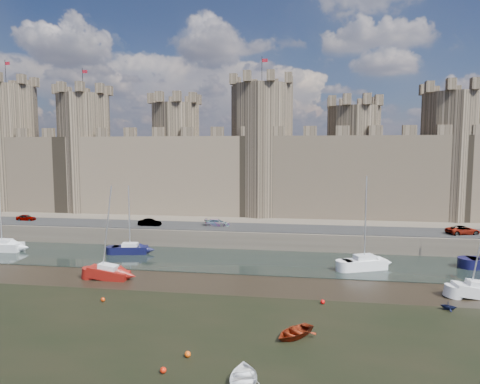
{
  "coord_description": "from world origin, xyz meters",
  "views": [
    {
      "loc": [
        9.95,
        -28.79,
        14.17
      ],
      "look_at": [
        2.1,
        22.0,
        9.07
      ],
      "focal_mm": 32.0,
      "sensor_mm": 36.0,
      "label": 1
    }
  ],
  "objects_px": {
    "car_0": "(26,218)",
    "sailboat_0": "(2,246)",
    "sailboat_1": "(130,249)",
    "sailboat_4": "(108,272)",
    "sailboat_5": "(478,290)",
    "car_3": "(463,230)",
    "car_2": "(217,223)",
    "sailboat_2": "(364,263)",
    "car_1": "(150,223)"
  },
  "relations": [
    {
      "from": "sailboat_1",
      "to": "sailboat_5",
      "type": "xyz_separation_m",
      "value": [
        40.06,
        -11.06,
        -0.03
      ]
    },
    {
      "from": "sailboat_4",
      "to": "sailboat_5",
      "type": "relative_size",
      "value": 1.04
    },
    {
      "from": "car_1",
      "to": "sailboat_5",
      "type": "height_order",
      "value": "sailboat_5"
    },
    {
      "from": "car_2",
      "to": "sailboat_5",
      "type": "relative_size",
      "value": 0.38
    },
    {
      "from": "sailboat_1",
      "to": "sailboat_0",
      "type": "bearing_deg",
      "value": 172.22
    },
    {
      "from": "car_3",
      "to": "sailboat_0",
      "type": "bearing_deg",
      "value": 81.09
    },
    {
      "from": "car_1",
      "to": "car_2",
      "type": "relative_size",
      "value": 0.92
    },
    {
      "from": "car_1",
      "to": "car_2",
      "type": "bearing_deg",
      "value": -83.47
    },
    {
      "from": "sailboat_0",
      "to": "car_1",
      "type": "bearing_deg",
      "value": 23.16
    },
    {
      "from": "car_0",
      "to": "sailboat_1",
      "type": "relative_size",
      "value": 0.34
    },
    {
      "from": "car_3",
      "to": "sailboat_0",
      "type": "xyz_separation_m",
      "value": [
        -63.32,
        -9.14,
        -2.32
      ]
    },
    {
      "from": "car_3",
      "to": "sailboat_2",
      "type": "height_order",
      "value": "sailboat_2"
    },
    {
      "from": "car_2",
      "to": "sailboat_2",
      "type": "bearing_deg",
      "value": -121.84
    },
    {
      "from": "car_2",
      "to": "sailboat_4",
      "type": "height_order",
      "value": "sailboat_4"
    },
    {
      "from": "sailboat_4",
      "to": "sailboat_5",
      "type": "distance_m",
      "value": 37.85
    },
    {
      "from": "car_3",
      "to": "car_0",
      "type": "bearing_deg",
      "value": 71.72
    },
    {
      "from": "sailboat_1",
      "to": "sailboat_4",
      "type": "relative_size",
      "value": 0.9
    },
    {
      "from": "sailboat_2",
      "to": "sailboat_5",
      "type": "relative_size",
      "value": 1.11
    },
    {
      "from": "sailboat_5",
      "to": "car_0",
      "type": "bearing_deg",
      "value": 155.74
    },
    {
      "from": "sailboat_2",
      "to": "car_0",
      "type": "bearing_deg",
      "value": 144.6
    },
    {
      "from": "car_2",
      "to": "sailboat_2",
      "type": "relative_size",
      "value": 0.34
    },
    {
      "from": "sailboat_4",
      "to": "sailboat_5",
      "type": "height_order",
      "value": "sailboat_4"
    },
    {
      "from": "car_2",
      "to": "sailboat_1",
      "type": "distance_m",
      "value": 13.89
    },
    {
      "from": "car_2",
      "to": "car_3",
      "type": "bearing_deg",
      "value": -92.76
    },
    {
      "from": "car_1",
      "to": "car_2",
      "type": "xyz_separation_m",
      "value": [
        10.22,
        1.55,
        -0.02
      ]
    },
    {
      "from": "sailboat_1",
      "to": "sailboat_4",
      "type": "height_order",
      "value": "sailboat_4"
    },
    {
      "from": "car_1",
      "to": "sailboat_2",
      "type": "distance_m",
      "value": 32.37
    },
    {
      "from": "car_3",
      "to": "sailboat_0",
      "type": "height_order",
      "value": "sailboat_0"
    },
    {
      "from": "car_0",
      "to": "car_2",
      "type": "xyz_separation_m",
      "value": [
        32.15,
        -0.12,
        0.02
      ]
    },
    {
      "from": "sailboat_0",
      "to": "sailboat_2",
      "type": "bearing_deg",
      "value": -4.72
    },
    {
      "from": "sailboat_0",
      "to": "sailboat_5",
      "type": "height_order",
      "value": "sailboat_0"
    },
    {
      "from": "car_2",
      "to": "sailboat_0",
      "type": "bearing_deg",
      "value": 109.22
    },
    {
      "from": "car_0",
      "to": "car_3",
      "type": "bearing_deg",
      "value": -90.48
    },
    {
      "from": "car_0",
      "to": "sailboat_4",
      "type": "distance_m",
      "value": 31.65
    },
    {
      "from": "car_0",
      "to": "sailboat_5",
      "type": "bearing_deg",
      "value": -107.49
    },
    {
      "from": "car_1",
      "to": "sailboat_0",
      "type": "relative_size",
      "value": 0.34
    },
    {
      "from": "car_0",
      "to": "sailboat_0",
      "type": "height_order",
      "value": "sailboat_0"
    },
    {
      "from": "sailboat_2",
      "to": "sailboat_1",
      "type": "bearing_deg",
      "value": 152.11
    },
    {
      "from": "sailboat_1",
      "to": "car_2",
      "type": "bearing_deg",
      "value": 30.4
    },
    {
      "from": "car_3",
      "to": "sailboat_0",
      "type": "distance_m",
      "value": 64.02
    },
    {
      "from": "sailboat_5",
      "to": "car_3",
      "type": "bearing_deg",
      "value": 69.37
    },
    {
      "from": "sailboat_0",
      "to": "car_2",
      "type": "bearing_deg",
      "value": 17.42
    },
    {
      "from": "sailboat_0",
      "to": "sailboat_2",
      "type": "xyz_separation_m",
      "value": [
        48.79,
        -1.86,
        0.06
      ]
    },
    {
      "from": "car_0",
      "to": "car_1",
      "type": "xyz_separation_m",
      "value": [
        21.93,
        -1.67,
        0.04
      ]
    },
    {
      "from": "sailboat_1",
      "to": "car_1",
      "type": "bearing_deg",
      "value": 78.68
    },
    {
      "from": "car_3",
      "to": "sailboat_5",
      "type": "relative_size",
      "value": 0.44
    },
    {
      "from": "sailboat_1",
      "to": "car_3",
      "type": "bearing_deg",
      "value": -1.54
    },
    {
      "from": "car_2",
      "to": "sailboat_2",
      "type": "distance_m",
      "value": 23.76
    },
    {
      "from": "sailboat_1",
      "to": "sailboat_5",
      "type": "bearing_deg",
      "value": -26.97
    },
    {
      "from": "car_0",
      "to": "car_2",
      "type": "bearing_deg",
      "value": -89.55
    }
  ]
}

